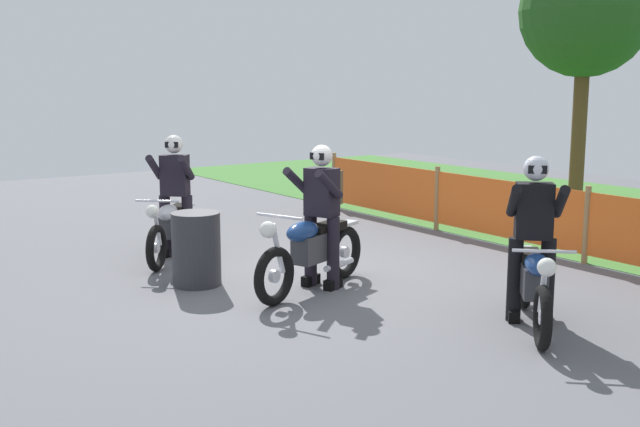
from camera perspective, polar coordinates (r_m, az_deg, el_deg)
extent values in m
cube|color=#5B5B60|center=(9.56, -0.41, -4.89)|extent=(24.00, 24.00, 0.02)
cylinder|color=#997547|center=(14.83, 1.05, 2.50)|extent=(0.08, 0.08, 1.05)
cylinder|color=#997547|center=(12.66, 8.67, 1.12)|extent=(0.08, 0.08, 1.05)
cylinder|color=#997547|center=(10.81, 19.14, -0.81)|extent=(0.08, 0.08, 1.05)
cube|color=orange|center=(13.71, 4.56, 1.95)|extent=(2.77, 0.02, 0.85)
cube|color=orange|center=(11.68, 13.50, 0.33)|extent=(2.77, 0.02, 0.85)
cylinder|color=brown|center=(15.75, 18.64, 5.69)|extent=(0.28, 0.28, 2.84)
sphere|color=#23511E|center=(15.77, 19.10, 14.00)|extent=(2.48, 2.48, 2.48)
torus|color=black|center=(10.06, -12.04, -2.53)|extent=(0.52, 0.48, 0.61)
cylinder|color=silver|center=(10.06, -12.04, -2.53)|extent=(0.14, 0.13, 0.13)
torus|color=black|center=(11.30, -9.85, -1.11)|extent=(0.52, 0.48, 0.61)
cylinder|color=silver|center=(11.30, -9.85, -1.11)|extent=(0.14, 0.13, 0.13)
cube|color=#38383D|center=(10.69, -10.83, -0.83)|extent=(0.57, 0.55, 0.30)
ellipsoid|color=#B7B7C1|center=(10.45, -11.23, 0.07)|extent=(0.52, 0.50, 0.21)
cube|color=black|center=(10.88, -10.48, 0.33)|extent=(0.53, 0.51, 0.09)
cube|color=silver|center=(11.24, -9.90, 0.55)|extent=(0.35, 0.34, 0.04)
cylinder|color=silver|center=(10.06, -11.99, -0.93)|extent=(0.20, 0.19, 0.54)
sphere|color=white|center=(9.88, -12.32, 0.15)|extent=(0.24, 0.24, 0.17)
cylinder|color=silver|center=(10.04, -11.98, 0.92)|extent=(0.40, 0.44, 0.03)
cylinder|color=silver|center=(10.96, -9.68, -1.76)|extent=(0.43, 0.40, 0.07)
torus|color=black|center=(8.37, -3.40, -4.66)|extent=(0.34, 0.65, 0.65)
cylinder|color=silver|center=(8.37, -3.40, -4.66)|extent=(0.11, 0.16, 0.14)
torus|color=black|center=(9.51, 1.86, -2.88)|extent=(0.34, 0.65, 0.65)
cylinder|color=silver|center=(9.51, 1.86, -2.88)|extent=(0.11, 0.16, 0.14)
cube|color=#38383D|center=(8.93, -0.42, -2.51)|extent=(0.45, 0.66, 0.33)
ellipsoid|color=navy|center=(8.70, -1.30, -1.34)|extent=(0.42, 0.58, 0.22)
cube|color=black|center=(9.10, 0.49, -1.03)|extent=(0.41, 0.61, 0.10)
cube|color=silver|center=(9.44, 1.87, -0.77)|extent=(0.28, 0.40, 0.04)
cylinder|color=silver|center=(8.35, -3.16, -2.61)|extent=(0.14, 0.24, 0.58)
sphere|color=white|center=(8.17, -3.87, -1.21)|extent=(0.24, 0.24, 0.18)
cylinder|color=silver|center=(8.31, -3.01, -0.22)|extent=(0.58, 0.25, 0.03)
cylinder|color=silver|center=(9.16, 1.41, -3.80)|extent=(0.27, 0.55, 0.07)
torus|color=black|center=(7.31, 16.17, -7.42)|extent=(0.51, 0.49, 0.60)
cylinder|color=silver|center=(7.31, 16.17, -7.42)|extent=(0.14, 0.13, 0.13)
torus|color=black|center=(8.57, 14.92, -4.82)|extent=(0.51, 0.49, 0.60)
cylinder|color=silver|center=(8.57, 14.92, -4.82)|extent=(0.14, 0.13, 0.13)
cube|color=#38383D|center=(7.94, 15.50, -4.74)|extent=(0.57, 0.55, 0.30)
ellipsoid|color=navy|center=(7.68, 15.79, -3.64)|extent=(0.51, 0.50, 0.21)
cube|color=black|center=(8.12, 15.35, -3.10)|extent=(0.53, 0.51, 0.09)
cube|color=silver|center=(8.49, 15.02, -2.65)|extent=(0.35, 0.34, 0.04)
cylinder|color=silver|center=(7.28, 16.21, -5.23)|extent=(0.20, 0.19, 0.54)
sphere|color=white|center=(7.09, 16.47, -3.84)|extent=(0.24, 0.24, 0.17)
cylinder|color=silver|center=(7.25, 16.29, -2.70)|extent=(0.41, 0.44, 0.03)
cylinder|color=silver|center=(8.28, 16.09, -5.80)|extent=(0.43, 0.40, 0.07)
cylinder|color=black|center=(10.78, -9.78, -0.94)|extent=(0.21, 0.21, 0.86)
cube|color=black|center=(10.86, -9.73, -2.86)|extent=(0.27, 0.26, 0.12)
cylinder|color=black|center=(10.88, -11.40, -0.90)|extent=(0.21, 0.21, 0.86)
cube|color=black|center=(10.95, -11.33, -2.80)|extent=(0.27, 0.26, 0.12)
cube|color=black|center=(10.72, -10.71, 2.81)|extent=(0.42, 0.43, 0.56)
cylinder|color=black|center=(10.47, -9.89, 3.35)|extent=(0.43, 0.40, 0.38)
cylinder|color=black|center=(10.61, -12.16, 3.36)|extent=(0.43, 0.40, 0.38)
sphere|color=white|center=(10.68, -10.79, 5.07)|extent=(0.35, 0.35, 0.25)
cube|color=black|center=(10.58, -10.95, 5.03)|extent=(0.14, 0.15, 0.08)
cube|color=brown|center=(10.88, -10.45, 3.13)|extent=(0.31, 0.31, 0.40)
cylinder|color=black|center=(8.98, 0.98, -2.96)|extent=(0.19, 0.19, 0.86)
cube|color=black|center=(9.07, 0.97, -5.24)|extent=(0.20, 0.28, 0.12)
cylinder|color=black|center=(9.16, -0.70, -2.71)|extent=(0.19, 0.19, 0.86)
cube|color=black|center=(9.25, -0.69, -4.95)|extent=(0.20, 0.28, 0.12)
cube|color=black|center=(8.94, 0.14, 1.61)|extent=(0.42, 0.35, 0.56)
cylinder|color=black|center=(8.65, 0.68, 2.16)|extent=(0.27, 0.49, 0.38)
cylinder|color=black|center=(8.90, -1.69, 2.37)|extent=(0.27, 0.49, 0.38)
sphere|color=white|center=(8.89, 0.14, 4.32)|extent=(0.32, 0.32, 0.25)
cube|color=black|center=(8.81, -0.23, 4.27)|extent=(0.18, 0.09, 0.08)
cube|color=brown|center=(9.08, 0.74, 1.98)|extent=(0.32, 0.25, 0.40)
cylinder|color=black|center=(8.10, 16.48, -4.79)|extent=(0.21, 0.21, 0.86)
cube|color=black|center=(8.20, 16.36, -7.29)|extent=(0.27, 0.26, 0.12)
cylinder|color=black|center=(8.06, 14.23, -4.76)|extent=(0.21, 0.21, 0.86)
cube|color=black|center=(8.16, 14.12, -7.28)|extent=(0.27, 0.26, 0.12)
cube|color=black|center=(7.94, 15.59, 0.19)|extent=(0.42, 0.43, 0.56)
cylinder|color=black|center=(7.78, 17.41, 0.82)|extent=(0.42, 0.40, 0.38)
cylinder|color=black|center=(7.71, 14.19, 0.91)|extent=(0.42, 0.40, 0.38)
sphere|color=silver|center=(7.88, 15.73, 3.24)|extent=(0.35, 0.35, 0.25)
cube|color=black|center=(7.78, 15.83, 3.15)|extent=(0.14, 0.15, 0.08)
cube|color=#1E232D|center=(8.10, 15.45, 0.67)|extent=(0.31, 0.31, 0.40)
cylinder|color=#2D2D33|center=(9.28, -9.15, -2.61)|extent=(0.58, 0.58, 0.88)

